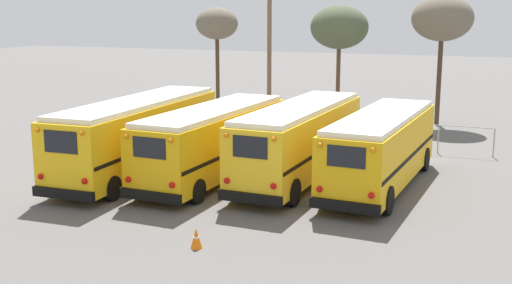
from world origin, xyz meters
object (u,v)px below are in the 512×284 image
object	(u,v)px
school_bus_3	(381,147)
bare_tree_0	(442,19)
utility_pole	(269,51)
bare_tree_2	(217,25)
school_bus_1	(214,140)
school_bus_2	(300,139)
bare_tree_1	(339,28)
traffic_cone	(196,238)
school_bus_0	(139,134)

from	to	relation	value
school_bus_3	bare_tree_0	world-z (taller)	bare_tree_0
utility_pole	bare_tree_2	world-z (taller)	utility_pole
school_bus_1	school_bus_2	bearing A→B (deg)	19.79
bare_tree_1	traffic_cone	distance (m)	24.57
school_bus_2	utility_pole	xyz separation A→B (m)	(-4.97, 9.39, 2.99)
bare_tree_0	utility_pole	bearing A→B (deg)	-144.27
school_bus_1	bare_tree_1	distance (m)	16.84
school_bus_1	school_bus_2	distance (m)	3.60
school_bus_2	bare_tree_2	world-z (taller)	bare_tree_2
school_bus_3	utility_pole	bearing A→B (deg)	131.63
utility_pole	school_bus_3	bearing A→B (deg)	-48.37
bare_tree_1	utility_pole	bearing A→B (deg)	-114.30
bare_tree_2	traffic_cone	world-z (taller)	bare_tree_2
utility_pole	bare_tree_0	xyz separation A→B (m)	(8.73, 6.28, 1.74)
school_bus_0	bare_tree_2	xyz separation A→B (m)	(-2.97, 14.16, 4.32)
school_bus_3	bare_tree_0	size ratio (longest dim) A/B	1.24
school_bus_1	utility_pole	size ratio (longest dim) A/B	1.10
school_bus_1	utility_pole	xyz separation A→B (m)	(-1.58, 10.61, 3.07)
school_bus_3	traffic_cone	world-z (taller)	school_bus_3
school_bus_3	utility_pole	distance (m)	12.94
school_bus_2	bare_tree_2	bearing A→B (deg)	127.83
traffic_cone	school_bus_0	bearing A→B (deg)	131.95
school_bus_2	bare_tree_2	size ratio (longest dim) A/B	1.44
school_bus_3	traffic_cone	distance (m)	9.63
school_bus_1	school_bus_3	xyz separation A→B (m)	(6.77, 1.22, -0.00)
school_bus_3	traffic_cone	xyz separation A→B (m)	(-3.70, -8.80, -1.32)
bare_tree_0	bare_tree_1	size ratio (longest dim) A/B	1.08
school_bus_0	bare_tree_1	bearing A→B (deg)	75.37
utility_pole	bare_tree_0	distance (m)	10.89
school_bus_2	school_bus_1	bearing A→B (deg)	-160.21
bare_tree_2	bare_tree_1	bearing A→B (deg)	18.94
traffic_cone	bare_tree_2	bearing A→B (deg)	113.82
utility_pole	bare_tree_2	bearing A→B (deg)	146.61
bare_tree_0	bare_tree_2	bearing A→B (deg)	-166.92
school_bus_0	traffic_cone	world-z (taller)	school_bus_0
school_bus_0	school_bus_2	distance (m)	6.96
bare_tree_0	school_bus_2	bearing A→B (deg)	-103.50
utility_pole	traffic_cone	xyz separation A→B (m)	(4.65, -18.19, -4.39)
utility_pole	bare_tree_0	world-z (taller)	utility_pole
school_bus_0	bare_tree_1	xyz separation A→B (m)	(4.35, 16.67, 4.14)
school_bus_1	bare_tree_2	bearing A→B (deg)	114.79
school_bus_3	school_bus_0	bearing A→B (deg)	-170.90
school_bus_1	school_bus_0	bearing A→B (deg)	-173.14
school_bus_1	bare_tree_0	distance (m)	18.96
school_bus_1	bare_tree_0	xyz separation A→B (m)	(7.15, 16.89, 4.80)
school_bus_1	bare_tree_0	bearing A→B (deg)	67.07
utility_pole	school_bus_1	bearing A→B (deg)	-81.51
school_bus_2	bare_tree_0	bearing A→B (deg)	76.50
school_bus_3	bare_tree_2	size ratio (longest dim) A/B	1.36
school_bus_1	bare_tree_2	xyz separation A→B (m)	(-6.35, 13.75, 4.42)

